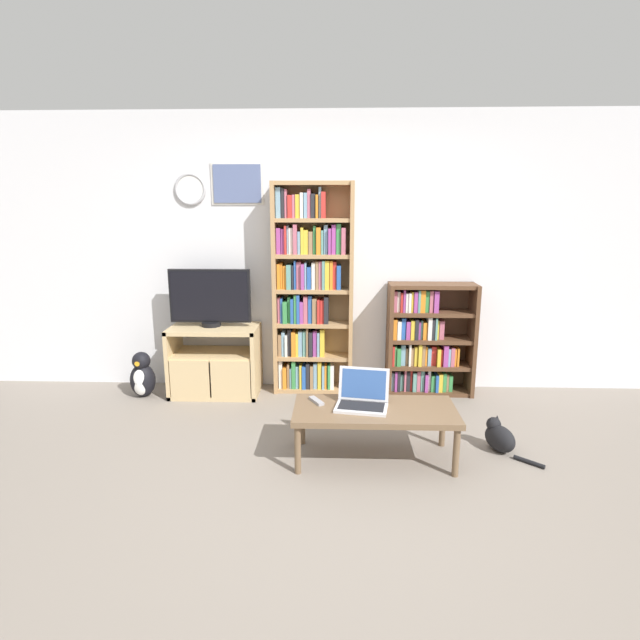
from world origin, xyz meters
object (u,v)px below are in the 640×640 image
Objects in this scene: tv_stand at (215,361)px; penguin_figurine at (142,377)px; television at (210,298)px; bookshelf_tall at (310,291)px; laptop at (362,397)px; cat at (499,437)px; remote_near_laptop at (316,401)px; coffee_table at (375,414)px; bookshelf_short at (425,341)px.

penguin_figurine is (-0.67, -0.10, -0.13)m from tv_stand.
bookshelf_tall is at bearing 6.35° from television.
laptop is (1.33, -1.18, 0.12)m from tv_stand.
tv_stand reaches higher than cat.
television is 0.98m from penguin_figurine.
laptop reaches higher than cat.
tv_stand reaches higher than penguin_figurine.
bookshelf_tall reaches higher than cat.
remote_near_laptop is at bearing -31.36° from penguin_figurine.
bookshelf_tall is (0.92, 0.10, 0.05)m from television.
cat is at bearing 9.86° from coffee_table.
laptop reaches higher than penguin_figurine.
laptop is 0.91× the size of penguin_figurine.
television is at bearing 123.68° from tv_stand.
television is 0.92m from bookshelf_tall.
television reaches higher than cat.
remote_near_laptop is (-0.41, 0.10, 0.05)m from coffee_table.
cat is at bearing -73.06° from bookshelf_short.
cat is at bearing -24.97° from television.
television is at bearing 147.55° from laptop.
coffee_table reaches higher than cat.
television is 0.71× the size of bookshelf_short.
cat is at bearing -17.65° from penguin_figurine.
television is at bearing 138.86° from coffee_table.
coffee_table is 0.96m from cat.
bookshelf_short reaches higher than coffee_table.
bookshelf_tall is at bearing 9.05° from penguin_figurine.
tv_stand is at bearing 128.93° from cat.
television is 2.05m from bookshelf_short.
penguin_figurine is at bearing 161.20° from laptop.
television is 4.67× the size of remote_near_laptop.
coffee_table is at bearing -40.72° from tv_stand.
tv_stand reaches higher than coffee_table.
bookshelf_short is 2.50× the size of cat.
bookshelf_tall is 1.40m from remote_near_laptop.
tv_stand is 2.08× the size of laptop.
bookshelf_short is at bearing -1.19° from bookshelf_tall.
penguin_figurine is (-1.56, -0.25, -0.77)m from bookshelf_tall.
laptop is 0.33m from remote_near_laptop.
bookshelf_short is 2.44× the size of penguin_figurine.
penguin_figurine is at bearing -175.13° from bookshelf_short.
remote_near_laptop is (-0.32, 0.06, -0.05)m from laptop.
laptop reaches higher than remote_near_laptop.
cat is (1.33, 0.06, -0.29)m from remote_near_laptop.
penguin_figurine is (-2.65, -0.23, -0.31)m from bookshelf_short.
bookshelf_short is at bearing 73.13° from laptop.
tv_stand is at bearing 8.68° from penguin_figurine.
bookshelf_short is at bearing 80.23° from cat.
cat is 0.98× the size of penguin_figurine.
laptop is at bearing -41.58° from tv_stand.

